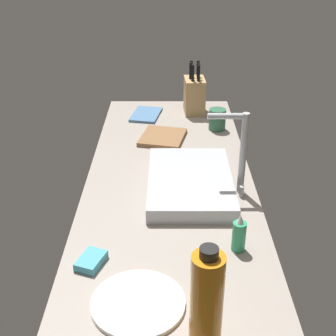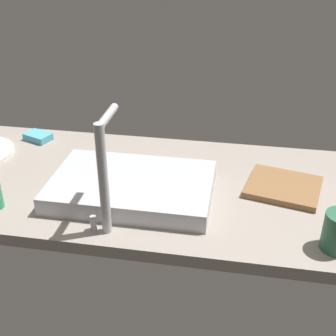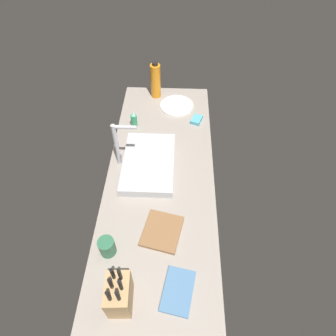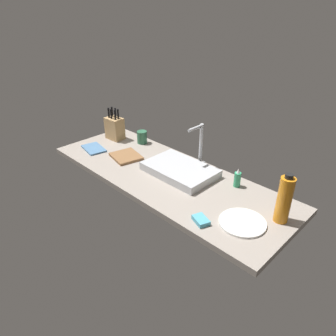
% 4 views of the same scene
% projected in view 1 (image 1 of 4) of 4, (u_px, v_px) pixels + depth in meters
% --- Properties ---
extents(countertop_slab, '(1.69, 0.61, 0.04)m').
position_uv_depth(countertop_slab, '(170.00, 184.00, 1.71)').
color(countertop_slab, gray).
rests_on(countertop_slab, ground).
extents(sink_basin, '(0.45, 0.29, 0.05)m').
position_uv_depth(sink_basin, '(190.00, 182.00, 1.64)').
color(sink_basin, '#B7BABF').
rests_on(sink_basin, countertop_slab).
extents(faucet, '(0.05, 0.14, 0.29)m').
position_uv_depth(faucet, '(239.00, 148.00, 1.55)').
color(faucet, '#B7BABF').
rests_on(faucet, countertop_slab).
extents(knife_block, '(0.14, 0.10, 0.25)m').
position_uv_depth(knife_block, '(194.00, 95.00, 2.27)').
color(knife_block, tan).
rests_on(knife_block, countertop_slab).
extents(cutting_board, '(0.24, 0.22, 0.02)m').
position_uv_depth(cutting_board, '(163.00, 137.00, 2.02)').
color(cutting_board, brown).
rests_on(cutting_board, countertop_slab).
extents(soap_bottle, '(0.04, 0.04, 0.12)m').
position_uv_depth(soap_bottle, '(239.00, 235.00, 1.32)').
color(soap_bottle, '#2D9966').
rests_on(soap_bottle, countertop_slab).
extents(water_bottle, '(0.07, 0.07, 0.27)m').
position_uv_depth(water_bottle, '(206.00, 302.00, 0.98)').
color(water_bottle, orange).
rests_on(water_bottle, countertop_slab).
extents(dinner_plate, '(0.24, 0.24, 0.01)m').
position_uv_depth(dinner_plate, '(138.00, 303.00, 1.14)').
color(dinner_plate, white).
rests_on(dinner_plate, countertop_slab).
extents(dish_towel, '(0.22, 0.16, 0.01)m').
position_uv_depth(dish_towel, '(146.00, 115.00, 2.26)').
color(dish_towel, teal).
rests_on(dish_towel, countertop_slab).
extents(coffee_mug, '(0.08, 0.08, 0.10)m').
position_uv_depth(coffee_mug, '(217.00, 119.00, 2.10)').
color(coffee_mug, '#2D6647').
rests_on(coffee_mug, countertop_slab).
extents(dish_sponge, '(0.11, 0.09, 0.02)m').
position_uv_depth(dish_sponge, '(91.00, 261.00, 1.28)').
color(dish_sponge, '#4CA3BC').
rests_on(dish_sponge, countertop_slab).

